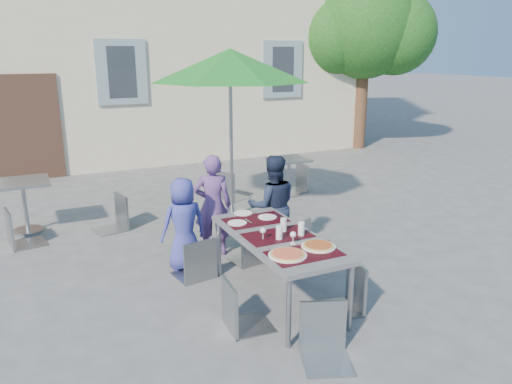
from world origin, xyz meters
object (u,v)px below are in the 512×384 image
child_1 (213,205)px  bg_chair_l_0 (15,205)px  pizza_near_left (288,254)px  bg_chair_l_1 (229,167)px  cafe_table_1 (289,171)px  bg_chair_r_1 (298,161)px  chair_2 (293,215)px  chair_5 (327,301)px  cafe_table_0 (24,196)px  child_0 (184,224)px  chair_1 (251,225)px  chair_3 (239,276)px  chair_0 (196,234)px  child_2 (273,206)px  bg_chair_r_0 (113,192)px  pizza_near_right (318,246)px  dining_table (278,240)px  patio_umbrella (230,67)px  chair_4 (349,258)px

child_1 → bg_chair_l_0: (-2.36, 1.43, -0.08)m
pizza_near_left → bg_chair_l_1: bearing=74.7°
cafe_table_1 → bg_chair_r_1: (0.31, 0.20, 0.12)m
chair_2 → chair_5: (-0.81, -2.02, -0.06)m
cafe_table_0 → bg_chair_l_0: size_ratio=0.79×
child_0 → chair_5: (0.53, -2.39, -0.02)m
pizza_near_left → child_0: child_0 is taller
chair_1 → chair_3: chair_3 is taller
chair_1 → child_1: bearing=121.9°
child_1 → chair_0: child_1 is taller
child_2 → chair_0: (-1.16, -0.28, -0.11)m
bg_chair_l_1 → bg_chair_r_0: bearing=-161.9°
child_2 → bg_chair_l_1: 2.70m
pizza_near_right → bg_chair_r_0: (-1.38, 3.56, -0.17)m
child_1 → bg_chair_r_1: bearing=-117.3°
dining_table → cafe_table_0: size_ratio=2.31×
cafe_table_1 → patio_umbrella: bearing=-152.3°
cafe_table_0 → bg_chair_r_0: size_ratio=0.79×
chair_5 → bg_chair_r_1: size_ratio=0.95×
chair_3 → bg_chair_r_1: bg_chair_r_1 is taller
child_1 → chair_1: bearing=143.7°
chair_1 → bg_chair_r_0: bg_chair_r_0 is taller
dining_table → bg_chair_l_0: size_ratio=1.82×
pizza_near_right → bg_chair_l_1: bearing=79.3°
bg_chair_l_1 → chair_3: bearing=-111.3°
cafe_table_0 → chair_1: bearing=-44.3°
child_2 → chair_5: bearing=90.5°
child_1 → chair_2: child_1 is taller
dining_table → child_1: bearing=96.2°
pizza_near_right → child_2: child_2 is taller
chair_2 → bg_chair_l_0: (-3.21, 2.07, -0.02)m
child_2 → chair_4: size_ratio=1.37×
pizza_near_left → chair_1: (0.33, 1.55, -0.24)m
patio_umbrella → cafe_table_1: bearing=27.7°
child_1 → patio_umbrella: bearing=-100.5°
cafe_table_1 → child_0: bearing=-140.1°
child_2 → chair_3: 1.91m
bg_chair_r_0 → cafe_table_1: size_ratio=1.42×
child_1 → chair_5: 2.66m
dining_table → chair_2: 1.12m
cafe_table_1 → chair_4: bearing=-111.0°
dining_table → child_1: child_1 is taller
chair_2 → chair_5: bearing=-111.8°
pizza_near_left → cafe_table_1: 4.73m
pizza_near_left → chair_1: 1.60m
bg_chair_r_1 → chair_4: bearing=-113.7°
chair_2 → cafe_table_1: chair_2 is taller
chair_1 → chair_2: bearing=-14.1°
chair_5 → cafe_table_0: chair_5 is taller
bg_chair_l_0 → cafe_table_1: (4.66, 0.63, -0.13)m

